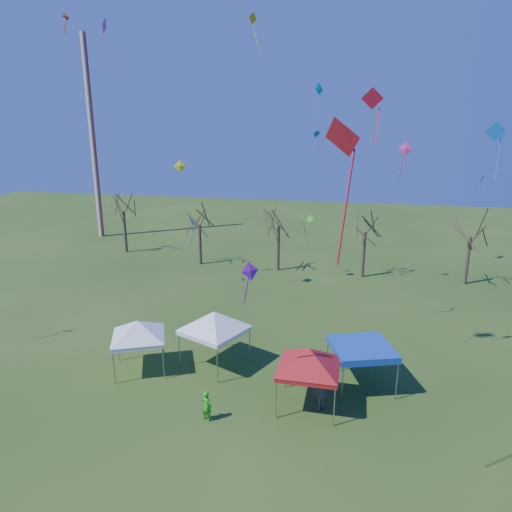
{
  "coord_description": "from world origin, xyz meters",
  "views": [
    {
      "loc": [
        5.17,
        -19.45,
        14.06
      ],
      "look_at": [
        0.14,
        3.0,
        7.54
      ],
      "focal_mm": 32.0,
      "sensor_mm": 36.0,
      "label": 1
    }
  ],
  "objects_px": {
    "radio_mast": "(93,140)",
    "tree_1": "(199,210)",
    "tree_0": "(122,197)",
    "tent_white_west": "(138,324)",
    "tree_3": "(366,215)",
    "tent_red": "(309,352)",
    "tree_4": "(473,220)",
    "person_green": "(207,406)",
    "tent_blue": "(362,349)",
    "tree_2": "(279,209)",
    "tent_white_mid": "(214,315)",
    "person_grey": "(321,395)"
  },
  "relations": [
    {
      "from": "radio_mast",
      "to": "tree_1",
      "type": "relative_size",
      "value": 3.31
    },
    {
      "from": "tree_0",
      "to": "tent_white_west",
      "type": "height_order",
      "value": "tree_0"
    },
    {
      "from": "tree_0",
      "to": "tree_3",
      "type": "xyz_separation_m",
      "value": [
        26.88,
        -3.34,
        -0.41
      ]
    },
    {
      "from": "tree_1",
      "to": "tent_red",
      "type": "bearing_deg",
      "value": -58.82
    },
    {
      "from": "tree_4",
      "to": "person_green",
      "type": "relative_size",
      "value": 4.95
    },
    {
      "from": "radio_mast",
      "to": "person_green",
      "type": "bearing_deg",
      "value": -52.73
    },
    {
      "from": "tree_0",
      "to": "tree_3",
      "type": "distance_m",
      "value": 27.09
    },
    {
      "from": "person_green",
      "to": "radio_mast",
      "type": "bearing_deg",
      "value": -33.92
    },
    {
      "from": "tree_4",
      "to": "tent_blue",
      "type": "bearing_deg",
      "value": -115.34
    },
    {
      "from": "radio_mast",
      "to": "tree_4",
      "type": "relative_size",
      "value": 3.17
    },
    {
      "from": "tree_4",
      "to": "tent_white_west",
      "type": "relative_size",
      "value": 2.03
    },
    {
      "from": "tree_0",
      "to": "tent_red",
      "type": "relative_size",
      "value": 1.96
    },
    {
      "from": "tent_white_west",
      "to": "tent_red",
      "type": "bearing_deg",
      "value": -8.42
    },
    {
      "from": "person_green",
      "to": "tree_0",
      "type": "bearing_deg",
      "value": -36.74
    },
    {
      "from": "tree_2",
      "to": "tent_white_mid",
      "type": "xyz_separation_m",
      "value": [
        -0.41,
        -19.83,
        -3.03
      ]
    },
    {
      "from": "tent_red",
      "to": "tree_4",
      "type": "bearing_deg",
      "value": 61.71
    },
    {
      "from": "tent_red",
      "to": "tent_white_west",
      "type": "bearing_deg",
      "value": 171.58
    },
    {
      "from": "tent_red",
      "to": "tent_blue",
      "type": "relative_size",
      "value": 1.06
    },
    {
      "from": "tent_red",
      "to": "tree_3",
      "type": "bearing_deg",
      "value": 82.95
    },
    {
      "from": "tent_white_west",
      "to": "tree_0",
      "type": "bearing_deg",
      "value": 119.64
    },
    {
      "from": "tent_red",
      "to": "tent_blue",
      "type": "height_order",
      "value": "tent_red"
    },
    {
      "from": "tree_4",
      "to": "tent_white_mid",
      "type": "relative_size",
      "value": 1.85
    },
    {
      "from": "tent_blue",
      "to": "tree_0",
      "type": "bearing_deg",
      "value": 138.81
    },
    {
      "from": "tent_white_mid",
      "to": "radio_mast",
      "type": "bearing_deg",
      "value": 130.58
    },
    {
      "from": "radio_mast",
      "to": "tree_1",
      "type": "xyz_separation_m",
      "value": [
        17.23,
        -9.35,
        -6.71
      ]
    },
    {
      "from": "radio_mast",
      "to": "tree_2",
      "type": "bearing_deg",
      "value": -20.57
    },
    {
      "from": "tree_3",
      "to": "person_grey",
      "type": "distance_m",
      "value": 23.45
    },
    {
      "from": "person_grey",
      "to": "person_green",
      "type": "height_order",
      "value": "person_grey"
    },
    {
      "from": "tent_white_west",
      "to": "tree_4",
      "type": "bearing_deg",
      "value": 43.22
    },
    {
      "from": "tent_red",
      "to": "tent_blue",
      "type": "xyz_separation_m",
      "value": [
        2.64,
        2.5,
        -0.76
      ]
    },
    {
      "from": "tent_white_west",
      "to": "person_grey",
      "type": "xyz_separation_m",
      "value": [
        10.94,
        -1.73,
        -2.07
      ]
    },
    {
      "from": "tree_1",
      "to": "tree_0",
      "type": "bearing_deg",
      "value": 164.82
    },
    {
      "from": "person_green",
      "to": "tent_red",
      "type": "bearing_deg",
      "value": -135.2
    },
    {
      "from": "tree_0",
      "to": "tent_red",
      "type": "height_order",
      "value": "tree_0"
    },
    {
      "from": "person_green",
      "to": "tree_2",
      "type": "bearing_deg",
      "value": -69.23
    },
    {
      "from": "radio_mast",
      "to": "tent_blue",
      "type": "height_order",
      "value": "radio_mast"
    },
    {
      "from": "tree_1",
      "to": "tree_2",
      "type": "height_order",
      "value": "tree_2"
    },
    {
      "from": "tree_3",
      "to": "tree_4",
      "type": "height_order",
      "value": "tree_3"
    },
    {
      "from": "tree_1",
      "to": "tree_2",
      "type": "distance_m",
      "value": 8.42
    },
    {
      "from": "tent_blue",
      "to": "tent_white_west",
      "type": "bearing_deg",
      "value": -175.62
    },
    {
      "from": "tree_2",
      "to": "tent_white_west",
      "type": "distance_m",
      "value": 22.11
    },
    {
      "from": "tent_white_mid",
      "to": "person_grey",
      "type": "relative_size",
      "value": 2.43
    },
    {
      "from": "tree_1",
      "to": "tree_2",
      "type": "relative_size",
      "value": 0.92
    },
    {
      "from": "tent_white_west",
      "to": "tent_white_mid",
      "type": "distance_m",
      "value": 4.49
    },
    {
      "from": "tree_3",
      "to": "person_grey",
      "type": "height_order",
      "value": "tree_3"
    },
    {
      "from": "tree_0",
      "to": "tent_blue",
      "type": "height_order",
      "value": "tree_0"
    },
    {
      "from": "tree_0",
      "to": "person_green",
      "type": "bearing_deg",
      "value": -55.56
    },
    {
      "from": "tree_1",
      "to": "tent_white_mid",
      "type": "xyz_separation_m",
      "value": [
        7.99,
        -20.1,
        -2.53
      ]
    },
    {
      "from": "tree_0",
      "to": "tent_red",
      "type": "xyz_separation_m",
      "value": [
        24.09,
        -25.89,
        -3.42
      ]
    },
    {
      "from": "tent_blue",
      "to": "tree_3",
      "type": "bearing_deg",
      "value": 89.57
    }
  ]
}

